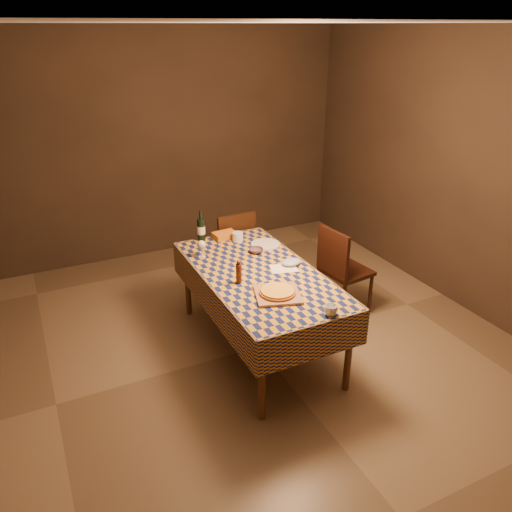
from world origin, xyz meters
The scene contains 16 objects.
room centered at (0.00, 0.00, 1.35)m, with size 5.00×5.10×2.70m.
dining_table centered at (0.00, 0.00, 0.69)m, with size 0.94×1.84×0.77m.
cutting_board centered at (-0.05, -0.43, 0.78)m, with size 0.34×0.34×0.02m, color #9B6748.
pizza centered at (-0.05, -0.43, 0.81)m, with size 0.30×0.30×0.03m.
pepper_mill centered at (-0.23, -0.10, 0.86)m, with size 0.05×0.05×0.20m.
bowl centered at (0.15, 0.37, 0.79)m, with size 0.13×0.13×0.04m, color #563C48.
wine_glass centered at (-0.33, 0.50, 0.88)m, with size 0.08×0.08×0.16m.
wine_bottle centered at (-0.20, 0.86, 0.88)m, with size 0.10×0.10×0.31m.
deli_tub centered at (0.11, 0.69, 0.81)m, with size 0.11×0.11×0.09m, color silver.
takeout_container centered at (0.03, 0.82, 0.80)m, with size 0.22×0.16×0.06m, color #C26A19.
white_plate centered at (0.31, 0.49, 0.78)m, with size 0.28×0.28×0.02m, color silver.
tumbler centered at (0.17, -0.85, 0.81)m, with size 0.10×0.10×0.08m, color silver.
flour_patch centered at (0.23, -0.03, 0.77)m, with size 0.23×0.17×0.00m, color white.
flour_bag centered at (0.32, 0.00, 0.80)m, with size 0.18×0.14×0.05m, color #A5B0D4.
chair_far centered at (0.23, 1.09, 0.52)m, with size 0.43×0.43×0.93m.
chair_right centered at (1.00, 0.19, 0.52)m, with size 0.48×0.47×0.93m.
Camera 1 is at (-1.68, -3.41, 2.69)m, focal length 35.00 mm.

